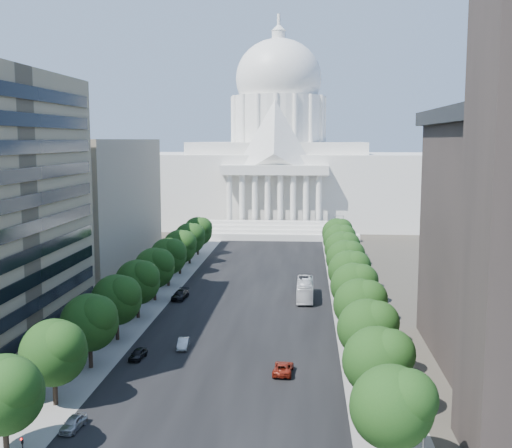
% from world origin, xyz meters
% --- Properties ---
extents(road_asphalt, '(30.00, 260.00, 0.01)m').
position_xyz_m(road_asphalt, '(0.00, 90.00, 0.00)').
color(road_asphalt, black).
rests_on(road_asphalt, ground).
extents(sidewalk_left, '(8.00, 260.00, 0.02)m').
position_xyz_m(sidewalk_left, '(-19.00, 90.00, 0.00)').
color(sidewalk_left, gray).
rests_on(sidewalk_left, ground).
extents(sidewalk_right, '(8.00, 260.00, 0.02)m').
position_xyz_m(sidewalk_right, '(19.00, 90.00, 0.00)').
color(sidewalk_right, gray).
rests_on(sidewalk_right, ground).
extents(capitol, '(120.00, 56.00, 73.00)m').
position_xyz_m(capitol, '(0.00, 184.89, 20.01)').
color(capitol, white).
rests_on(capitol, ground).
extents(office_block_left_far, '(38.00, 52.00, 30.00)m').
position_xyz_m(office_block_left_far, '(-48.00, 100.00, 15.00)').
color(office_block_left_far, gray).
rests_on(office_block_left_far, ground).
extents(tree_l_a, '(7.79, 7.60, 9.97)m').
position_xyz_m(tree_l_a, '(-17.66, 11.81, 6.45)').
color(tree_l_a, '#33261C').
rests_on(tree_l_a, ground).
extents(tree_l_b, '(7.79, 7.60, 9.97)m').
position_xyz_m(tree_l_b, '(-17.66, 23.81, 6.45)').
color(tree_l_b, '#33261C').
rests_on(tree_l_b, ground).
extents(tree_l_c, '(7.79, 7.60, 9.97)m').
position_xyz_m(tree_l_c, '(-17.66, 35.81, 6.45)').
color(tree_l_c, '#33261C').
rests_on(tree_l_c, ground).
extents(tree_l_d, '(7.79, 7.60, 9.97)m').
position_xyz_m(tree_l_d, '(-17.66, 47.81, 6.45)').
color(tree_l_d, '#33261C').
rests_on(tree_l_d, ground).
extents(tree_l_e, '(7.79, 7.60, 9.97)m').
position_xyz_m(tree_l_e, '(-17.66, 59.81, 6.45)').
color(tree_l_e, '#33261C').
rests_on(tree_l_e, ground).
extents(tree_l_f, '(7.79, 7.60, 9.97)m').
position_xyz_m(tree_l_f, '(-17.66, 71.81, 6.45)').
color(tree_l_f, '#33261C').
rests_on(tree_l_f, ground).
extents(tree_l_g, '(7.79, 7.60, 9.97)m').
position_xyz_m(tree_l_g, '(-17.66, 83.81, 6.45)').
color(tree_l_g, '#33261C').
rests_on(tree_l_g, ground).
extents(tree_l_h, '(7.79, 7.60, 9.97)m').
position_xyz_m(tree_l_h, '(-17.66, 95.81, 6.45)').
color(tree_l_h, '#33261C').
rests_on(tree_l_h, ground).
extents(tree_l_i, '(7.79, 7.60, 9.97)m').
position_xyz_m(tree_l_i, '(-17.66, 107.81, 6.45)').
color(tree_l_i, '#33261C').
rests_on(tree_l_i, ground).
extents(tree_l_j, '(7.79, 7.60, 9.97)m').
position_xyz_m(tree_l_j, '(-17.66, 119.81, 6.45)').
color(tree_l_j, '#33261C').
rests_on(tree_l_j, ground).
extents(tree_r_a, '(7.79, 7.60, 9.97)m').
position_xyz_m(tree_r_a, '(18.34, 11.81, 6.45)').
color(tree_r_a, '#33261C').
rests_on(tree_r_a, ground).
extents(tree_r_b, '(7.79, 7.60, 9.97)m').
position_xyz_m(tree_r_b, '(18.34, 23.81, 6.45)').
color(tree_r_b, '#33261C').
rests_on(tree_r_b, ground).
extents(tree_r_c, '(7.79, 7.60, 9.97)m').
position_xyz_m(tree_r_c, '(18.34, 35.81, 6.45)').
color(tree_r_c, '#33261C').
rests_on(tree_r_c, ground).
extents(tree_r_d, '(7.79, 7.60, 9.97)m').
position_xyz_m(tree_r_d, '(18.34, 47.81, 6.45)').
color(tree_r_d, '#33261C').
rests_on(tree_r_d, ground).
extents(tree_r_e, '(7.79, 7.60, 9.97)m').
position_xyz_m(tree_r_e, '(18.34, 59.81, 6.45)').
color(tree_r_e, '#33261C').
rests_on(tree_r_e, ground).
extents(tree_r_f, '(7.79, 7.60, 9.97)m').
position_xyz_m(tree_r_f, '(18.34, 71.81, 6.45)').
color(tree_r_f, '#33261C').
rests_on(tree_r_f, ground).
extents(tree_r_g, '(7.79, 7.60, 9.97)m').
position_xyz_m(tree_r_g, '(18.34, 83.81, 6.45)').
color(tree_r_g, '#33261C').
rests_on(tree_r_g, ground).
extents(tree_r_h, '(7.79, 7.60, 9.97)m').
position_xyz_m(tree_r_h, '(18.34, 95.81, 6.45)').
color(tree_r_h, '#33261C').
rests_on(tree_r_h, ground).
extents(tree_r_i, '(7.79, 7.60, 9.97)m').
position_xyz_m(tree_r_i, '(18.34, 107.81, 6.45)').
color(tree_r_i, '#33261C').
rests_on(tree_r_i, ground).
extents(tree_r_j, '(7.79, 7.60, 9.97)m').
position_xyz_m(tree_r_j, '(18.34, 119.81, 6.45)').
color(tree_r_j, '#33261C').
rests_on(tree_r_j, ground).
extents(traffic_signal_left, '(0.18, 0.49, 4.30)m').
position_xyz_m(traffic_signal_left, '(-14.50, 7.99, 3.09)').
color(traffic_signal_left, black).
rests_on(traffic_signal_left, ground).
extents(streetlight_a, '(2.61, 0.44, 9.00)m').
position_xyz_m(streetlight_a, '(19.90, 10.00, 5.82)').
color(streetlight_a, gray).
rests_on(streetlight_a, ground).
extents(streetlight_b, '(2.61, 0.44, 9.00)m').
position_xyz_m(streetlight_b, '(19.90, 35.00, 5.82)').
color(streetlight_b, gray).
rests_on(streetlight_b, ground).
extents(streetlight_c, '(2.61, 0.44, 9.00)m').
position_xyz_m(streetlight_c, '(19.90, 60.00, 5.82)').
color(streetlight_c, gray).
rests_on(streetlight_c, ground).
extents(streetlight_d, '(2.61, 0.44, 9.00)m').
position_xyz_m(streetlight_d, '(19.90, 85.00, 5.82)').
color(streetlight_d, gray).
rests_on(streetlight_d, ground).
extents(streetlight_e, '(2.61, 0.44, 9.00)m').
position_xyz_m(streetlight_e, '(19.90, 110.00, 5.82)').
color(streetlight_e, gray).
rests_on(streetlight_e, ground).
extents(streetlight_f, '(2.61, 0.44, 9.00)m').
position_xyz_m(streetlight_f, '(19.90, 135.00, 5.82)').
color(streetlight_f, gray).
rests_on(streetlight_f, ground).
extents(car_dark_a, '(2.08, 4.20, 1.38)m').
position_xyz_m(car_dark_a, '(-12.67, 39.79, 0.69)').
color(car_dark_a, black).
rests_on(car_dark_a, ground).
extents(car_silver, '(1.81, 4.39, 1.41)m').
position_xyz_m(car_silver, '(-7.33, 44.83, 0.71)').
color(car_silver, '#AEB2B6').
rests_on(car_silver, ground).
extents(car_red, '(2.71, 5.36, 1.45)m').
position_xyz_m(car_red, '(7.43, 35.81, 0.73)').
color(car_red, maroon).
rests_on(car_red, ground).
extents(car_dark_b, '(2.91, 5.87, 1.64)m').
position_xyz_m(car_dark_b, '(-13.40, 73.11, 0.82)').
color(car_dark_b, black).
rests_on(car_dark_b, ground).
extents(car_parked, '(2.05, 4.22, 1.39)m').
position_xyz_m(car_parked, '(-13.72, 18.05, 0.69)').
color(car_parked, '#919398').
rests_on(car_parked, ground).
extents(city_bus, '(3.10, 12.91, 3.59)m').
position_xyz_m(city_bus, '(10.11, 75.21, 1.80)').
color(city_bus, silver).
rests_on(city_bus, ground).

